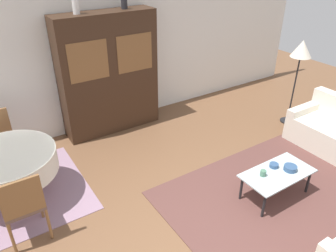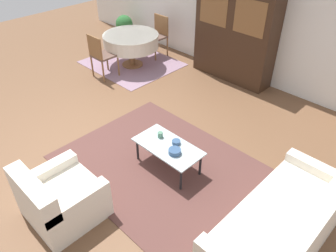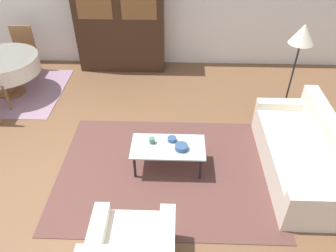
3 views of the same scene
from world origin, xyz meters
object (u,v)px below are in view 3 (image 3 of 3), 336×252
Objects in this scene: display_cabinet at (120,18)px; couch at (303,156)px; dining_table at (4,65)px; cup at (152,140)px; coffee_table at (168,148)px; bowl at (181,147)px; bowl_small at (172,139)px; floor_lamp at (302,39)px; dining_chair_far at (22,47)px.

couch is at bearing -46.33° from display_cabinet.
dining_table is 3.34m from cup.
dining_table reaches higher than coffee_table.
dining_table is 3.75m from bowl.
cup is at bearing 87.88° from couch.
bowl_small is at bearing 66.46° from coffee_table.
cup is at bearing -74.21° from display_cabinet.
floor_lamp is 2.43m from bowl.
display_cabinet is 25.41× the size of cup.
floor_lamp reaches higher than dining_table.
dining_table is at bearing -150.14° from display_cabinet.
bowl is (3.20, -1.93, -0.16)m from dining_table.
floor_lamp reaches higher than cup.
display_cabinet is 3.17m from bowl_small.
floor_lamp reaches higher than couch.
couch is 5.22m from dining_table.
cup is at bearing 136.50° from dining_chair_far.
display_cabinet is at bearing 109.31° from coffee_table.
floor_lamp reaches higher than bowl.
couch is 2.06m from cup.
dining_chair_far reaches higher than cup.
floor_lamp is (4.96, -0.54, 0.79)m from dining_table.
coffee_table is 0.20m from bowl.
bowl reaches higher than bowl_small.
dining_chair_far reaches higher than coffee_table.
dining_chair_far is 4.03m from bowl_small.
display_cabinet is 12.26× the size of bowl.
display_cabinet is (-2.89, 3.03, 0.77)m from couch.
couch is at bearing -2.12° from cup.
coffee_table is 3.57m from dining_table.
coffee_table is (-1.83, 0.01, 0.07)m from couch.
dining_table is 0.77× the size of floor_lamp.
display_cabinet reaches higher than coffee_table.
dining_chair_far is at bearing 60.61° from couch.
floor_lamp is (1.93, 1.35, 1.02)m from coffee_table.
display_cabinet is 2.26× the size of dining_chair_far.
bowl is at bearing -31.12° from dining_table.
cup is 0.42m from bowl.
cup is (2.80, -1.82, -0.15)m from dining_table.
couch is 23.86× the size of cup.
display_cabinet reaches higher than dining_table.
dining_chair_far is at bearing 139.70° from bowl_small.
floor_lamp is at bearing 30.77° from cup.
cup reaches higher than coffee_table.
bowl is (0.18, -0.05, 0.07)m from coffee_table.
floor_lamp is at bearing 38.59° from bowl.
bowl reaches higher than coffee_table.
floor_lamp is (4.96, -1.38, 0.83)m from dining_chair_far.
display_cabinet reaches higher than dining_chair_far.
dining_chair_far is 0.59× the size of floor_lamp.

